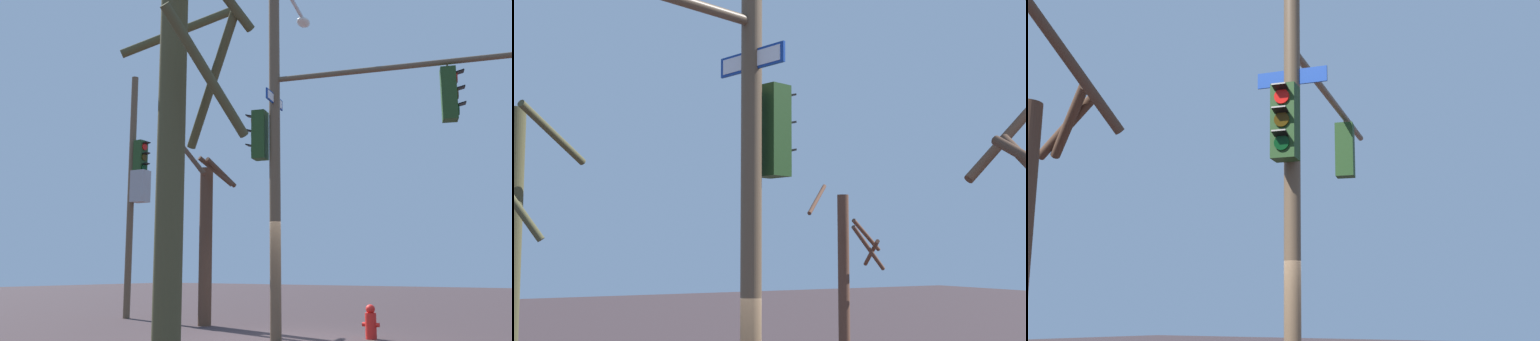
{
  "view_description": "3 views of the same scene",
  "coord_description": "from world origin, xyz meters",
  "views": [
    {
      "loc": [
        6.36,
        -10.89,
        1.47
      ],
      "look_at": [
        -0.76,
        -0.15,
        3.7
      ],
      "focal_mm": 40.2,
      "sensor_mm": 36.0,
      "label": 1
    },
    {
      "loc": [
        3.83,
        7.03,
        3.04
      ],
      "look_at": [
        -0.36,
        -0.21,
        3.95
      ],
      "focal_mm": 51.12,
      "sensor_mm": 36.0,
      "label": 2
    },
    {
      "loc": [
        -8.23,
        -5.36,
        1.73
      ],
      "look_at": [
        -0.42,
        -0.32,
        3.76
      ],
      "focal_mm": 46.88,
      "sensor_mm": 36.0,
      "label": 3
    }
  ],
  "objects": [
    {
      "name": "main_signal_pole_assembly",
      "position": [
        0.44,
        0.06,
        4.94
      ],
      "size": [
        6.33,
        3.75,
        8.89
      ],
      "rotation": [
        0.0,
        0.0,
        0.27
      ],
      "color": "brown",
      "rests_on": "ground"
    }
  ]
}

